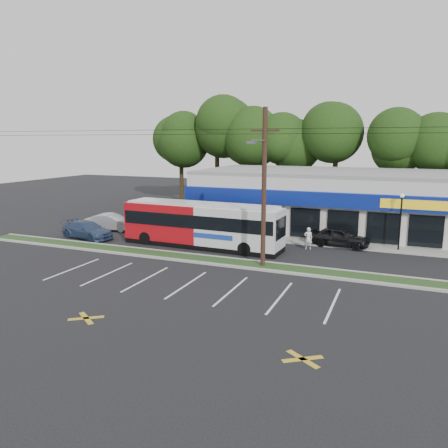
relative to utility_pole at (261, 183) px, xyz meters
name	(u,v)px	position (x,y,z in m)	size (l,w,h in m)	color
ground	(214,266)	(-2.83, -0.93, -5.41)	(120.00, 120.00, 0.00)	black
grass_strip	(220,261)	(-2.83, 0.07, -5.35)	(40.00, 1.60, 0.12)	#233C18
curb_south	(215,264)	(-2.83, -0.78, -5.34)	(40.00, 0.25, 0.14)	#9E9E93
curb_north	(225,258)	(-2.83, 0.92, -5.34)	(40.00, 0.25, 0.14)	#9E9E93
sidewalk	(317,243)	(2.17, 8.07, -5.36)	(32.00, 2.20, 0.10)	#9E9E93
strip_mall	(338,200)	(2.67, 14.99, -2.76)	(25.00, 12.55, 5.30)	beige
utility_pole	(261,183)	(0.00, 0.00, 0.00)	(50.00, 2.77, 10.00)	black
lamp_post	(401,215)	(8.17, 7.87, -2.74)	(0.30, 0.30, 4.25)	black
tree_line	(339,137)	(1.17, 25.07, 3.00)	(46.76, 6.76, 11.83)	black
metrobus	(202,224)	(-5.79, 3.57, -3.63)	(12.61, 3.11, 3.36)	#A80C14
car_dark	(340,237)	(3.96, 7.57, -4.66)	(1.78, 4.43, 1.51)	black
car_silver	(111,222)	(-16.02, 6.06, -4.66)	(1.59, 4.57, 1.51)	#A5A6AC
car_blue	(87,230)	(-15.83, 2.57, -4.70)	(1.99, 4.90, 1.42)	navy
pedestrian_a	(308,238)	(1.91, 5.78, -4.57)	(0.61, 0.40, 1.68)	white
pedestrian_b	(279,231)	(-0.83, 7.57, -4.56)	(0.83, 0.65, 1.71)	beige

